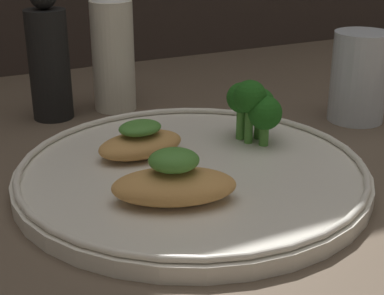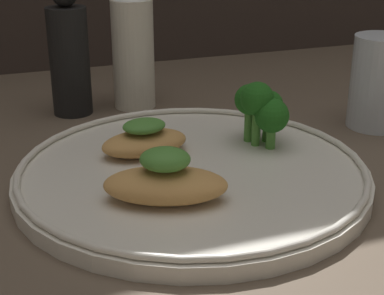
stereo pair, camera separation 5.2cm
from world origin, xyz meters
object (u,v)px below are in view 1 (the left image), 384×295
at_px(drinking_glass, 359,77).
at_px(sauce_bottle, 113,47).
at_px(broccoli_bunch, 254,104).
at_px(pepper_grinder, 49,59).
at_px(plate, 192,172).

bearing_deg(drinking_glass, sauce_bottle, 145.72).
xyz_separation_m(broccoli_bunch, drinking_glass, (0.16, 0.03, -0.00)).
height_order(broccoli_bunch, pepper_grinder, pepper_grinder).
bearing_deg(broccoli_bunch, drinking_glass, 12.02).
xyz_separation_m(plate, sauce_bottle, (0.01, 0.23, 0.07)).
bearing_deg(sauce_bottle, broccoli_bunch, -68.75).
relative_size(plate, broccoli_bunch, 4.95).
bearing_deg(broccoli_bunch, plate, -157.88).
bearing_deg(plate, sauce_bottle, 88.20).
distance_m(broccoli_bunch, pepper_grinder, 0.25).
distance_m(plate, drinking_glass, 0.26).
bearing_deg(drinking_glass, broccoli_bunch, -167.98).
xyz_separation_m(sauce_bottle, drinking_glass, (0.24, -0.16, -0.03)).
height_order(broccoli_bunch, drinking_glass, drinking_glass).
bearing_deg(drinking_glass, pepper_grinder, 152.75).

